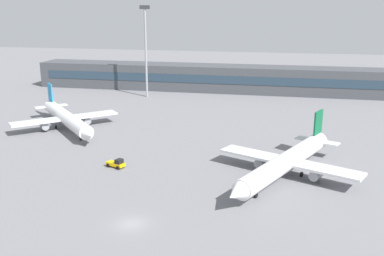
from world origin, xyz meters
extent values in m
plane|color=slate|center=(0.00, 40.00, 0.00)|extent=(400.00, 400.00, 0.00)
cube|color=#3F4247|center=(0.00, 101.29, 4.50)|extent=(138.30, 12.00, 9.00)
cube|color=#263847|center=(0.00, 95.24, 4.95)|extent=(131.38, 0.16, 2.80)
cylinder|color=silver|center=(20.75, 22.36, 2.87)|extent=(15.81, 29.89, 3.30)
cone|color=silver|center=(13.74, 6.74, 2.87)|extent=(4.35, 4.60, 3.14)
cone|color=silver|center=(27.69, 37.83, 2.87)|extent=(3.46, 3.96, 2.31)
cube|color=#0C5933|center=(26.61, 35.44, 6.91)|extent=(1.85, 3.62, 4.78)
cube|color=silver|center=(26.72, 35.68, 3.04)|extent=(8.92, 5.77, 0.21)
cube|color=silver|center=(21.10, 23.15, 2.61)|extent=(25.49, 14.47, 0.43)
cylinder|color=gray|center=(16.35, 25.29, 1.38)|extent=(2.72, 3.25, 1.74)
cylinder|color=gray|center=(25.86, 21.02, 1.38)|extent=(2.72, 3.25, 1.74)
cylinder|color=black|center=(16.27, 12.37, 0.43)|extent=(0.67, 0.93, 0.87)
cylinder|color=black|center=(19.40, 24.87, 0.43)|extent=(0.67, 0.93, 0.87)
cylinder|color=black|center=(23.52, 23.02, 0.43)|extent=(0.67, 0.93, 0.87)
cylinder|color=white|center=(-31.95, 43.19, 2.84)|extent=(23.58, 24.78, 3.27)
cone|color=white|center=(-20.35, 30.85, 2.84)|extent=(4.72, 4.74, 3.10)
cone|color=white|center=(-43.45, 55.41, 2.84)|extent=(3.90, 3.95, 2.29)
cube|color=#197FBF|center=(-41.67, 53.52, 6.83)|extent=(2.82, 2.97, 4.73)
cube|color=silver|center=(-41.85, 53.71, 3.01)|extent=(7.91, 7.64, 0.21)
cube|color=silver|center=(-32.54, 43.82, 2.58)|extent=(21.61, 20.67, 0.43)
cylinder|color=gray|center=(-36.30, 40.28, 1.37)|extent=(3.14, 3.18, 1.72)
cylinder|color=gray|center=(-28.79, 47.35, 1.37)|extent=(3.14, 3.18, 1.72)
cylinder|color=black|center=(-24.53, 35.30, 0.43)|extent=(0.84, 0.86, 0.86)
cylinder|color=black|center=(-34.76, 42.91, 0.43)|extent=(0.84, 0.86, 0.86)
cylinder|color=black|center=(-31.50, 45.98, 0.43)|extent=(0.84, 0.86, 0.86)
cube|color=#F2B20C|center=(-10.42, 20.62, 0.65)|extent=(3.90, 2.68, 0.60)
cube|color=black|center=(-9.58, 20.30, 1.30)|extent=(1.52, 1.70, 0.90)
cylinder|color=black|center=(-9.57, 19.46, 0.35)|extent=(0.74, 0.48, 0.70)
cylinder|color=black|center=(-9.02, 20.92, 0.35)|extent=(0.74, 0.48, 0.70)
cylinder|color=black|center=(-11.82, 20.31, 0.35)|extent=(0.74, 0.48, 0.70)
cylinder|color=black|center=(-11.26, 21.77, 0.35)|extent=(0.74, 0.48, 0.70)
cylinder|color=gray|center=(-25.07, 85.90, 14.08)|extent=(0.70, 0.70, 28.16)
cube|color=#333338|center=(-25.07, 85.90, 28.76)|extent=(3.20, 0.80, 1.20)
camera|label=1|loc=(19.90, -52.68, 29.20)|focal=41.48mm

